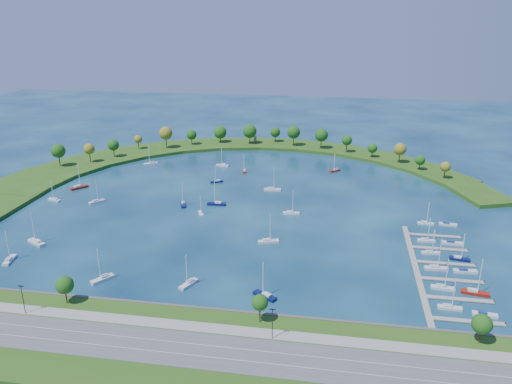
% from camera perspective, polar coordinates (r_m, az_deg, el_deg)
% --- Properties ---
extents(ground, '(700.00, 700.00, 0.00)m').
position_cam_1_polar(ground, '(262.38, -1.26, -1.12)').
color(ground, '#061C3C').
rests_on(ground, ground).
extents(south_shoreline, '(420.00, 43.10, 11.60)m').
position_cam_1_polar(south_shoreline, '(156.70, -10.00, -16.70)').
color(south_shoreline, '#2A5115').
rests_on(south_shoreline, ground).
extents(breakwater, '(286.74, 247.64, 2.00)m').
position_cam_1_polar(breakwater, '(317.70, -7.86, 2.62)').
color(breakwater, '#2A5115').
rests_on(breakwater, ground).
extents(breakwater_trees, '(238.72, 92.32, 15.29)m').
position_cam_1_polar(breakwater_trees, '(349.13, -1.51, 6.01)').
color(breakwater_trees, '#382314').
rests_on(breakwater_trees, breakwater).
extents(harbor_tower, '(2.60, 2.60, 4.35)m').
position_cam_1_polar(harbor_tower, '(375.97, -0.10, 6.00)').
color(harbor_tower, gray).
rests_on(harbor_tower, breakwater).
extents(dock_system, '(24.28, 82.00, 1.60)m').
position_cam_1_polar(dock_system, '(206.14, 19.55, -8.32)').
color(dock_system, gray).
rests_on(dock_system, ground).
extents(moored_boat_0, '(8.30, 3.10, 11.91)m').
position_cam_1_polar(moored_boat_0, '(247.02, 3.97, -2.30)').
color(moored_boat_0, silver).
rests_on(moored_boat_0, ground).
extents(moored_boat_1, '(7.74, 4.17, 10.95)m').
position_cam_1_polar(moored_boat_1, '(283.88, -21.72, -0.75)').
color(moored_boat_1, silver).
rests_on(moored_boat_1, ground).
extents(moored_boat_2, '(3.83, 7.39, 10.46)m').
position_cam_1_polar(moored_boat_2, '(311.55, -1.33, 2.44)').
color(moored_boat_2, maroon).
rests_on(moored_boat_2, ground).
extents(moored_boat_3, '(9.36, 2.81, 13.68)m').
position_cam_1_polar(moored_boat_3, '(258.67, -4.45, -1.27)').
color(moored_boat_3, '#0A1240').
rests_on(moored_boat_3, ground).
extents(moored_boat_4, '(9.74, 6.94, 14.14)m').
position_cam_1_polar(moored_boat_4, '(235.09, -23.46, -5.15)').
color(moored_boat_4, silver).
rests_on(moored_boat_4, ground).
extents(moored_boat_5, '(7.12, 8.67, 13.02)m').
position_cam_1_polar(moored_boat_5, '(196.50, -16.85, -9.24)').
color(moored_boat_5, silver).
rests_on(moored_boat_5, ground).
extents(moored_boat_6, '(4.36, 6.55, 9.41)m').
position_cam_1_polar(moored_boat_6, '(247.80, -6.22, -2.32)').
color(moored_boat_6, silver).
rests_on(moored_boat_6, ground).
extents(moored_boat_7, '(6.99, 7.80, 12.07)m').
position_cam_1_polar(moored_boat_7, '(273.68, -17.47, -0.97)').
color(moored_boat_7, silver).
rests_on(moored_boat_7, ground).
extents(moored_boat_8, '(9.46, 3.56, 13.57)m').
position_cam_1_polar(moored_boat_8, '(278.54, 1.85, 0.34)').
color(moored_boat_8, silver).
rests_on(moored_boat_8, ground).
extents(moored_boat_9, '(5.58, 8.63, 12.36)m').
position_cam_1_polar(moored_boat_9, '(186.87, -7.57, -10.09)').
color(moored_boat_9, silver).
rests_on(moored_boat_9, ground).
extents(moored_boat_10, '(9.12, 5.17, 12.93)m').
position_cam_1_polar(moored_boat_10, '(216.93, 1.39, -5.49)').
color(moored_boat_10, silver).
rests_on(moored_boat_10, ground).
extents(moored_boat_11, '(8.95, 6.73, 13.13)m').
position_cam_1_polar(moored_boat_11, '(178.18, 1.00, -11.49)').
color(moored_boat_11, '#0A1240').
rests_on(moored_boat_11, ground).
extents(moored_boat_12, '(7.27, 5.18, 10.55)m').
position_cam_1_polar(moored_boat_12, '(292.80, -4.44, 1.24)').
color(moored_boat_12, '#0A1240').
rests_on(moored_boat_12, ground).
extents(moored_boat_13, '(4.99, 8.37, 11.90)m').
position_cam_1_polar(moored_boat_13, '(259.96, -8.20, -1.32)').
color(moored_boat_13, '#0A1240').
rests_on(moored_boat_13, ground).
extents(moored_boat_14, '(4.07, 8.93, 12.68)m').
position_cam_1_polar(moored_boat_14, '(223.75, -25.98, -6.81)').
color(moored_boat_14, silver).
rests_on(moored_boat_14, ground).
extents(moored_boat_15, '(8.26, 9.38, 14.42)m').
position_cam_1_polar(moored_boat_15, '(298.44, -19.29, 0.54)').
color(moored_boat_15, maroon).
rests_on(moored_boat_15, ground).
extents(moored_boat_16, '(7.11, 6.75, 11.27)m').
position_cam_1_polar(moored_boat_16, '(316.06, 8.85, 2.46)').
color(moored_boat_16, maroon).
rests_on(moored_boat_16, ground).
extents(moored_boat_17, '(8.54, 3.72, 12.14)m').
position_cam_1_polar(moored_boat_17, '(323.48, -3.75, 3.07)').
color(moored_boat_17, silver).
rests_on(moored_boat_17, ground).
extents(moored_boat_18, '(8.69, 6.89, 12.92)m').
position_cam_1_polar(moored_boat_18, '(333.61, -11.74, 3.21)').
color(moored_boat_18, silver).
rests_on(moored_boat_18, ground).
extents(docked_boat_0, '(7.90, 2.52, 11.49)m').
position_cam_1_polar(docked_boat_0, '(183.52, 20.94, -11.96)').
color(docked_boat_0, silver).
rests_on(docked_boat_0, ground).
extents(docked_boat_1, '(7.97, 3.00, 1.59)m').
position_cam_1_polar(docked_boat_1, '(184.31, 24.31, -12.42)').
color(docked_boat_1, silver).
rests_on(docked_boat_1, ground).
extents(docked_boat_2, '(8.38, 3.06, 12.06)m').
position_cam_1_polar(docked_boat_2, '(194.44, 20.25, -9.99)').
color(docked_boat_2, silver).
rests_on(docked_boat_2, ground).
extents(docked_boat_3, '(9.60, 4.08, 13.67)m').
position_cam_1_polar(docked_boat_3, '(195.40, 23.40, -10.26)').
color(docked_boat_3, maroon).
rests_on(docked_boat_3, ground).
extents(docked_boat_4, '(8.91, 3.34, 12.79)m').
position_cam_1_polar(docked_boat_4, '(207.12, 19.57, -8.00)').
color(docked_boat_4, silver).
rests_on(docked_boat_4, ground).
extents(docked_boat_5, '(8.75, 2.84, 1.76)m').
position_cam_1_polar(docked_boat_5, '(209.02, 22.43, -8.21)').
color(docked_boat_5, silver).
rests_on(docked_boat_5, ground).
extents(docked_boat_6, '(7.59, 3.08, 10.84)m').
position_cam_1_polar(docked_boat_6, '(219.14, 19.02, -6.39)').
color(docked_boat_6, silver).
rests_on(docked_boat_6, ground).
extents(docked_boat_7, '(8.12, 3.53, 11.56)m').
position_cam_1_polar(docked_boat_7, '(217.99, 21.90, -6.90)').
color(docked_boat_7, '#0A1240').
rests_on(docked_boat_7, ground).
extents(docked_boat_8, '(7.55, 2.57, 10.92)m').
position_cam_1_polar(docked_boat_8, '(229.70, 18.59, -5.11)').
color(docked_boat_8, silver).
rests_on(docked_boat_8, ground).
extents(docked_boat_9, '(9.16, 3.02, 1.84)m').
position_cam_1_polar(docked_boat_9, '(230.86, 21.18, -5.36)').
color(docked_boat_9, silver).
rests_on(docked_boat_9, ground).
extents(docked_boat_10, '(7.38, 2.11, 10.84)m').
position_cam_1_polar(docked_boat_10, '(247.58, 18.51, -3.29)').
color(docked_boat_10, silver).
rests_on(docked_boat_10, ground).
extents(docked_boat_11, '(8.21, 3.17, 1.63)m').
position_cam_1_polar(docked_boat_11, '(250.05, 20.74, -3.40)').
color(docked_boat_11, silver).
rests_on(docked_boat_11, ground).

